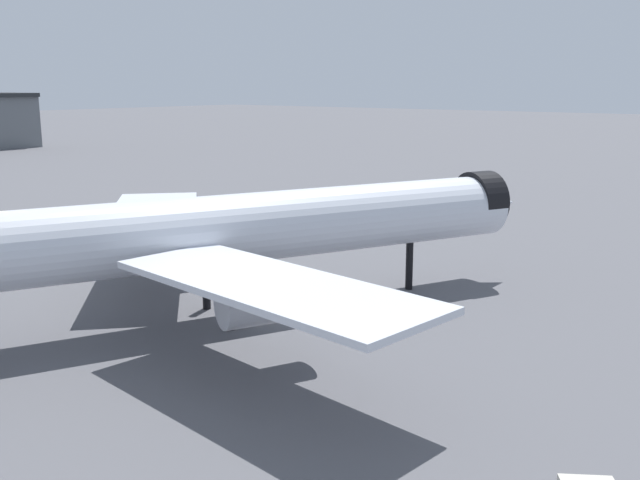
# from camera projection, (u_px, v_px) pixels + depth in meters

# --- Properties ---
(ground) EXTENTS (900.00, 900.00, 0.00)m
(ground) POSITION_uv_depth(u_px,v_px,m) (275.00, 315.00, 59.57)
(ground) COLOR #56565B
(airliner_near_gate) EXTENTS (54.64, 48.93, 16.49)m
(airliner_near_gate) POSITION_uv_depth(u_px,v_px,m) (242.00, 230.00, 58.15)
(airliner_near_gate) COLOR silver
(airliner_near_gate) RESTS_ON ground
(traffic_cone_wingtip) EXTENTS (0.59, 0.59, 0.74)m
(traffic_cone_wingtip) POSITION_uv_depth(u_px,v_px,m) (0.00, 256.00, 78.55)
(traffic_cone_wingtip) COLOR #F2600C
(traffic_cone_wingtip) RESTS_ON ground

